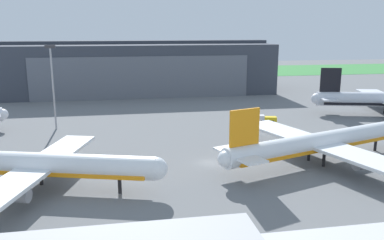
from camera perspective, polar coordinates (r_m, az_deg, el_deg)
ground_plane at (r=74.06m, az=2.52°, el=-6.13°), size 440.00×440.00×0.00m
grass_field_strip at (r=224.17m, az=-6.14°, el=6.73°), size 440.00×56.00×0.08m
maintenance_hangar at (r=156.88m, az=-7.48°, el=7.43°), size 99.20×34.06×19.56m
airliner_near_right at (r=77.12m, az=18.21°, el=-3.00°), size 43.77×38.46×11.74m
airliner_near_left at (r=65.01m, az=-20.58°, el=-6.04°), size 36.71×34.00×11.94m
ops_van at (r=106.31m, az=10.53°, el=0.17°), size 5.29×3.09×2.00m
apron_light_mast at (r=101.70m, az=-19.25°, el=5.27°), size 2.40×0.50×20.36m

